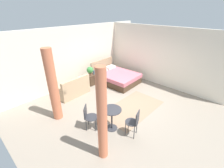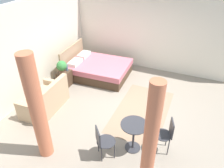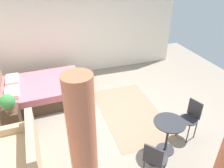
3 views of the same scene
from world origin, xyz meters
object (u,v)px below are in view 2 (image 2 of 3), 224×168
bed (97,68)px  nightstand (65,79)px  potted_plant (62,66)px  couch (46,101)px  vase (67,68)px  cafe_chair_near_couch (167,133)px  balcony_table (134,132)px  cafe_chair_near_window (102,140)px

bed → nightstand: bearing=147.3°
nightstand → potted_plant: (-0.10, -0.02, 0.53)m
couch → vase: bearing=6.2°
potted_plant → cafe_chair_near_couch: size_ratio=0.50×
nightstand → vase: size_ratio=2.55×
bed → nightstand: size_ratio=4.12×
vase → balcony_table: 3.50m
bed → vase: 1.21m
cafe_chair_near_window → nightstand: bearing=48.3°
balcony_table → couch: bearing=81.6°
balcony_table → cafe_chair_near_window: cafe_chair_near_window is taller
cafe_chair_near_window → potted_plant: bearing=49.4°
couch → vase: size_ratio=6.80×
cafe_chair_near_window → cafe_chair_near_couch: 1.46m
potted_plant → cafe_chair_near_window: bearing=-130.6°
cafe_chair_near_window → balcony_table: bearing=-49.0°
bed → cafe_chair_near_couch: 3.97m
bed → couch: 2.42m
nightstand → bed: bearing=-32.7°
nightstand → cafe_chair_near_couch: (-1.47, -3.73, 0.28)m
bed → balcony_table: 3.64m
bed → balcony_table: bearing=-140.0°
couch → nightstand: couch is taller
potted_plant → cafe_chair_near_couch: bearing=-110.3°
bed → balcony_table: (-2.78, -2.33, 0.24)m
vase → cafe_chair_near_window: 3.35m
vase → potted_plant: bearing=173.8°
vase → cafe_chair_near_couch: (-1.59, -3.68, -0.10)m
balcony_table → cafe_chair_near_couch: size_ratio=0.84×
vase → balcony_table: vase is taller
couch → cafe_chair_near_window: couch is taller
nightstand → cafe_chair_near_window: bearing=-131.7°
nightstand → couch: bearing=-171.4°
potted_plant → couch: bearing=-171.5°
nightstand → vase: bearing=-19.5°
potted_plant → balcony_table: potted_plant is taller
nightstand → cafe_chair_near_window: cafe_chair_near_window is taller
potted_plant → cafe_chair_near_window: size_ratio=0.54×
couch → cafe_chair_near_couch: cafe_chair_near_couch is taller
potted_plant → cafe_chair_near_window: potted_plant is taller
potted_plant → balcony_table: 3.42m
potted_plant → vase: size_ratio=2.08×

